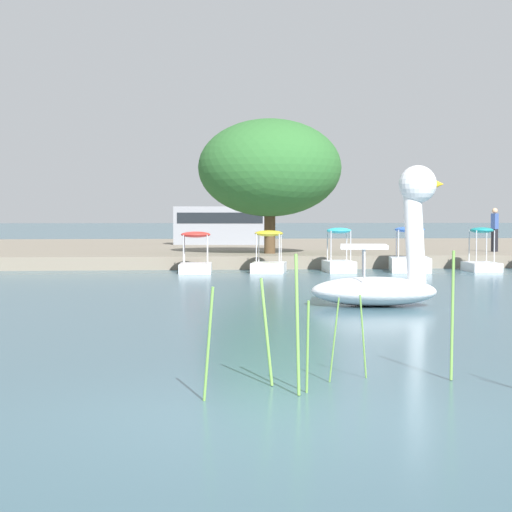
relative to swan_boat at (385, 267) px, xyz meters
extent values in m
plane|color=#385966|center=(-3.66, -10.77, -0.82)|extent=(584.89, 584.89, 0.00)
cube|color=slate|center=(-3.66, 27.60, -0.58)|extent=(145.38, 27.30, 0.47)
ellipsoid|color=white|center=(-0.22, 0.04, -0.51)|extent=(2.82, 1.94, 0.60)
cylinder|color=white|center=(0.59, -0.11, 0.68)|extent=(0.57, 0.47, 2.05)
sphere|color=white|center=(0.65, -0.12, 1.70)|extent=(0.91, 0.91, 0.78)
cone|color=yellow|center=(0.96, -0.18, 1.70)|extent=(0.51, 0.50, 0.43)
cube|color=white|center=(-0.43, 0.08, 0.42)|extent=(1.19, 1.47, 0.08)
cylinder|color=silver|center=(-0.54, -0.50, 0.10)|extent=(0.04, 0.04, 0.63)
cylinder|color=silver|center=(-0.32, 0.66, 0.10)|extent=(0.04, 0.04, 0.63)
cube|color=white|center=(-3.42, 12.30, -0.66)|extent=(1.18, 1.99, 0.31)
ellipsoid|color=red|center=(-3.42, 12.30, 0.45)|extent=(1.04, 0.97, 0.20)
cylinder|color=#B7B7BF|center=(-3.78, 12.68, -0.03)|extent=(0.04, 0.04, 0.96)
cylinder|color=#B7B7BF|center=(-3.00, 12.63, -0.03)|extent=(0.04, 0.04, 0.96)
cylinder|color=#B7B7BF|center=(-3.84, 11.97, -0.03)|extent=(0.04, 0.04, 0.96)
cylinder|color=#B7B7BF|center=(-3.06, 11.91, -0.03)|extent=(0.04, 0.04, 0.96)
cube|color=white|center=(-0.98, 12.29, -0.65)|extent=(1.42, 2.01, 0.33)
ellipsoid|color=yellow|center=(-0.98, 12.29, 0.48)|extent=(1.15, 1.34, 0.20)
cylinder|color=#B7B7BF|center=(-1.26, 12.82, 0.00)|extent=(0.04, 0.04, 0.97)
cylinder|color=#B7B7BF|center=(-0.52, 12.68, 0.00)|extent=(0.04, 0.04, 0.97)
cylinder|color=#B7B7BF|center=(-1.44, 11.90, 0.00)|extent=(0.04, 0.04, 0.97)
cylinder|color=#B7B7BF|center=(-0.70, 11.75, 0.00)|extent=(0.04, 0.04, 0.97)
cube|color=white|center=(1.40, 12.31, -0.63)|extent=(0.92, 1.74, 0.37)
ellipsoid|color=#2DB7D1|center=(1.40, 12.31, 0.57)|extent=(0.84, 0.90, 0.20)
cylinder|color=#B7B7BF|center=(1.07, 12.66, 0.06)|extent=(0.04, 0.04, 1.02)
cylinder|color=#B7B7BF|center=(1.73, 12.66, 0.06)|extent=(0.04, 0.04, 1.02)
cylinder|color=#B7B7BF|center=(1.06, 11.95, 0.06)|extent=(0.04, 0.04, 1.02)
cylinder|color=#B7B7BF|center=(1.73, 11.95, 0.06)|extent=(0.04, 0.04, 1.02)
cube|color=white|center=(3.85, 12.37, -0.58)|extent=(1.70, 2.50, 0.48)
ellipsoid|color=blue|center=(3.85, 12.37, 0.60)|extent=(1.29, 1.66, 0.20)
cylinder|color=#B7B7BF|center=(3.56, 13.03, 0.13)|extent=(0.04, 0.04, 0.94)
cylinder|color=#B7B7BF|center=(4.37, 12.88, 0.13)|extent=(0.04, 0.04, 0.94)
cylinder|color=#B7B7BF|center=(3.33, 11.86, 0.13)|extent=(0.04, 0.04, 0.94)
cylinder|color=#B7B7BF|center=(4.14, 11.71, 0.13)|extent=(0.04, 0.04, 0.94)
cube|color=white|center=(6.30, 12.15, -0.66)|extent=(1.05, 1.80, 0.30)
ellipsoid|color=teal|center=(6.30, 12.15, 0.58)|extent=(0.81, 1.13, 0.20)
cylinder|color=#B7B7BF|center=(6.01, 12.61, 0.04)|extent=(0.04, 0.04, 1.09)
cylinder|color=#B7B7BF|center=(6.62, 12.58, 0.04)|extent=(0.04, 0.04, 1.09)
cylinder|color=#B7B7BF|center=(5.97, 11.73, 0.04)|extent=(0.04, 0.04, 1.09)
cylinder|color=#B7B7BF|center=(6.58, 11.70, 0.04)|extent=(0.04, 0.04, 1.09)
cylinder|color=#4C3823|center=(-0.46, 16.47, 0.92)|extent=(0.42, 0.42, 2.54)
ellipsoid|color=#2D662D|center=(-0.46, 16.47, 2.89)|extent=(6.02, 5.84, 3.68)
cube|color=black|center=(8.66, 17.41, 0.10)|extent=(0.27, 0.27, 0.90)
cube|color=#334C8C|center=(8.66, 17.41, 0.86)|extent=(0.30, 0.30, 0.62)
sphere|color=tan|center=(8.66, 17.41, 1.28)|extent=(0.22, 0.22, 0.22)
cube|color=gray|center=(-1.48, 28.77, 0.61)|extent=(4.85, 2.48, 1.91)
cube|color=black|center=(-1.48, 28.77, 0.99)|extent=(4.49, 2.46, 0.53)
cylinder|color=#669942|center=(-1.36, -8.85, -0.08)|extent=(0.10, 0.18, 1.46)
cylinder|color=#669942|center=(-2.73, -8.96, -0.34)|extent=(0.10, 0.12, 0.95)
cylinder|color=#669942|center=(-4.17, -9.85, -0.24)|extent=(0.12, 0.06, 1.15)
cylinder|color=#669942|center=(-3.12, -9.52, -0.33)|extent=(0.04, 0.07, 0.97)
cylinder|color=#669942|center=(-3.49, -9.02, -0.23)|extent=(0.14, 0.16, 1.17)
cylinder|color=#669942|center=(-2.35, -8.72, -0.33)|extent=(0.11, 0.11, 0.96)
cylinder|color=#669942|center=(-3.24, -9.59, -0.09)|extent=(0.05, 0.18, 1.46)
camera|label=1|loc=(-4.67, -19.32, 1.02)|focal=67.00mm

